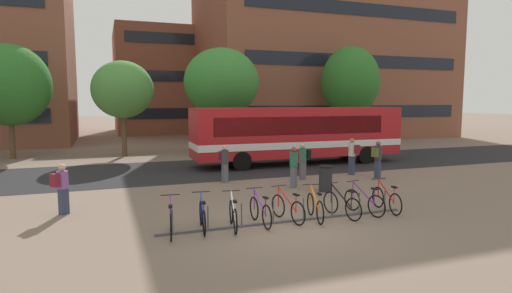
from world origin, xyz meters
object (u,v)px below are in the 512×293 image
object	(u,v)px
parked_bicycle_black_6	(342,205)
street_tree_2	(350,81)
commuter_olive_pack_3	(378,157)
parked_bicycle_red_8	(386,200)
commuter_black_pack_0	(304,159)
trash_bin	(326,178)
commuter_red_pack_5	(294,164)
parked_bicycle_purple_3	(260,211)
commuter_maroon_pack_4	(224,161)
parked_bicycle_purple_0	(171,221)
parked_bicycle_red_4	(288,208)
commuter_maroon_pack_2	(62,186)
parked_bicycle_orange_5	(315,207)
parked_bicycle_white_2	(233,215)
parked_bicycle_blue_1	(202,217)
street_tree_0	(123,90)
parked_bicycle_purple_7	(364,202)
commuter_maroon_pack_1	(353,154)
city_bus	(299,133)
street_tree_1	(222,82)
street_tree_3	(9,85)

from	to	relation	value
parked_bicycle_black_6	street_tree_2	bearing A→B (deg)	-43.60
commuter_olive_pack_3	parked_bicycle_red_8	bearing A→B (deg)	-145.02
commuter_black_pack_0	commuter_olive_pack_3	distance (m)	3.49
trash_bin	commuter_olive_pack_3	bearing A→B (deg)	24.86
commuter_red_pack_5	street_tree_2	xyz separation A→B (m)	(11.27, 13.53, 4.16)
parked_bicycle_purple_3	commuter_maroon_pack_4	distance (m)	6.49
parked_bicycle_purple_0	parked_bicycle_red_4	size ratio (longest dim) A/B	1.01
parked_bicycle_red_4	commuter_maroon_pack_2	distance (m)	7.10
parked_bicycle_orange_5	parked_bicycle_white_2	bearing A→B (deg)	102.32
parked_bicycle_blue_1	street_tree_0	size ratio (longest dim) A/B	0.28
commuter_maroon_pack_4	commuter_black_pack_0	bearing A→B (deg)	69.30
parked_bicycle_red_4	parked_bicycle_purple_7	distance (m)	2.60
commuter_maroon_pack_2	commuter_red_pack_5	size ratio (longest dim) A/B	0.94
parked_bicycle_white_2	commuter_black_pack_0	distance (m)	7.92
parked_bicycle_blue_1	parked_bicycle_red_8	world-z (taller)	same
parked_bicycle_purple_3	street_tree_2	size ratio (longest dim) A/B	0.22
parked_bicycle_red_4	commuter_maroon_pack_4	xyz separation A→B (m)	(-0.15, 6.37, 0.57)
parked_bicycle_red_4	commuter_black_pack_0	world-z (taller)	commuter_black_pack_0
commuter_maroon_pack_2	commuter_black_pack_0	bearing A→B (deg)	-22.77
street_tree_2	parked_bicycle_white_2	bearing A→B (deg)	-130.24
parked_bicycle_blue_1	commuter_red_pack_5	world-z (taller)	commuter_red_pack_5
parked_bicycle_orange_5	commuter_black_pack_0	xyz separation A→B (m)	(2.58, 5.96, 0.57)
commuter_maroon_pack_1	commuter_olive_pack_3	xyz separation A→B (m)	(0.60, -1.14, -0.03)
commuter_maroon_pack_4	parked_bicycle_orange_5	bearing A→B (deg)	-3.16
city_bus	parked_bicycle_red_8	xyz separation A→B (m)	(-1.89, -10.33, -1.39)
parked_bicycle_blue_1	parked_bicycle_purple_3	bearing A→B (deg)	-82.89
city_bus	commuter_black_pack_0	size ratio (longest dim) A/B	7.29
commuter_black_pack_0	parked_bicycle_purple_3	bearing A→B (deg)	58.50
commuter_maroon_pack_4	street_tree_2	distance (m)	18.36
commuter_red_pack_5	street_tree_2	bearing A→B (deg)	-170.95
trash_bin	commuter_maroon_pack_2	bearing A→B (deg)	-179.13
commuter_black_pack_0	street_tree_1	world-z (taller)	street_tree_1
commuter_black_pack_0	trash_bin	size ratio (longest dim) A/B	1.61
parked_bicycle_red_4	street_tree_1	world-z (taller)	street_tree_1
parked_bicycle_purple_0	commuter_maroon_pack_2	bearing A→B (deg)	49.96
commuter_maroon_pack_4	city_bus	bearing A→B (deg)	113.45
parked_bicycle_purple_0	city_bus	bearing A→B (deg)	-32.26
parked_bicycle_black_6	street_tree_3	world-z (taller)	street_tree_3
trash_bin	street_tree_0	xyz separation A→B (m)	(-6.94, 14.05, 3.78)
street_tree_1	street_tree_2	distance (m)	10.81
parked_bicycle_blue_1	commuter_red_pack_5	xyz separation A→B (m)	(4.84, 4.37, 0.60)
street_tree_0	street_tree_1	xyz separation A→B (m)	(6.57, -0.07, 0.57)
parked_bicycle_red_8	street_tree_1	world-z (taller)	street_tree_1
parked_bicycle_purple_0	parked_bicycle_purple_7	world-z (taller)	same
parked_bicycle_purple_0	street_tree_2	world-z (taller)	street_tree_2
parked_bicycle_purple_7	commuter_maroon_pack_4	xyz separation A→B (m)	(-2.74, 6.47, 0.57)
street_tree_1	parked_bicycle_red_4	bearing A→B (deg)	-99.05
city_bus	parked_bicycle_red_8	world-z (taller)	city_bus
parked_bicycle_orange_5	street_tree_3	world-z (taller)	street_tree_3
parked_bicycle_orange_5	street_tree_1	size ratio (longest dim) A/B	0.23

